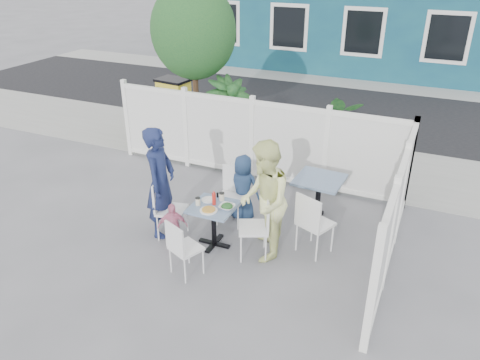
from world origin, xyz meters
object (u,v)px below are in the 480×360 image
at_px(spare_table, 319,188).
at_px(boy, 243,188).
at_px(chair_right, 259,222).
at_px(woman, 264,201).
at_px(chair_near, 181,245).
at_px(toddler, 173,227).
at_px(chair_back, 233,191).
at_px(utility_cabinet, 175,107).
at_px(man, 160,182).
at_px(chair_left, 166,205).
at_px(main_table, 214,215).

xyz_separation_m(spare_table, boy, (-1.17, -0.41, -0.04)).
distance_m(spare_table, chair_right, 1.41).
relative_size(chair_right, boy, 0.85).
bearing_deg(spare_table, woman, -110.64).
relative_size(chair_near, toddler, 1.11).
distance_m(spare_table, chair_back, 1.41).
distance_m(chair_near, toddler, 0.70).
bearing_deg(chair_near, chair_right, 71.42).
height_order(chair_right, toddler, chair_right).
bearing_deg(spare_table, utility_cabinet, 148.44).
bearing_deg(chair_near, boy, 108.77).
relative_size(spare_table, chair_near, 0.92).
bearing_deg(chair_back, toddler, 63.22).
relative_size(spare_table, woman, 0.44).
distance_m(chair_right, man, 1.67).
bearing_deg(boy, spare_table, -162.22).
bearing_deg(spare_table, chair_left, -145.54).
relative_size(spare_table, man, 0.44).
height_order(chair_left, chair_right, chair_right).
bearing_deg(chair_right, man, 67.02).
bearing_deg(man, chair_left, -127.42).
bearing_deg(utility_cabinet, man, -54.04).
distance_m(utility_cabinet, chair_right, 5.51).
xyz_separation_m(chair_right, boy, (-0.65, 0.89, 0.01)).
xyz_separation_m(chair_left, toddler, (0.27, -0.28, -0.17)).
distance_m(man, woman, 1.69).
xyz_separation_m(utility_cabinet, toddler, (2.57, -4.34, -0.26)).
relative_size(main_table, woman, 0.38).
height_order(chair_near, boy, boy).
xyz_separation_m(utility_cabinet, spare_table, (4.34, -2.66, -0.03)).
bearing_deg(chair_near, utility_cabinet, 145.12).
relative_size(chair_left, boy, 0.84).
height_order(spare_table, chair_near, chair_near).
xyz_separation_m(chair_near, woman, (0.84, 0.93, 0.40)).
bearing_deg(chair_right, spare_table, -45.73).
height_order(chair_right, chair_near, chair_right).
height_order(utility_cabinet, man, man).
height_order(chair_left, woman, woman).
bearing_deg(chair_right, boy, 12.07).
relative_size(chair_back, toddler, 1.23).
distance_m(utility_cabinet, chair_left, 4.67).
bearing_deg(main_table, chair_right, 2.33).
xyz_separation_m(chair_right, man, (-1.64, -0.03, 0.33)).
height_order(utility_cabinet, chair_left, utility_cabinet).
xyz_separation_m(chair_right, chair_near, (-0.79, -0.88, -0.07)).
bearing_deg(boy, woman, 128.09).
bearing_deg(main_table, chair_back, 93.35).
xyz_separation_m(spare_table, chair_left, (-2.04, -1.40, -0.05)).
xyz_separation_m(main_table, boy, (0.08, 0.92, 0.04)).
relative_size(woman, boy, 1.58).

